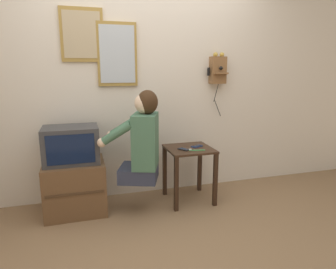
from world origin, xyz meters
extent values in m
plane|color=#846647|center=(0.00, 0.00, 0.00)|extent=(14.00, 14.00, 0.00)
cube|color=beige|center=(0.00, 1.22, 1.27)|extent=(6.80, 0.05, 2.55)
cube|color=#382316|center=(0.36, 0.84, 0.58)|extent=(0.47, 0.47, 0.02)
cube|color=black|center=(0.14, 0.63, 0.28)|extent=(0.04, 0.04, 0.57)
cube|color=black|center=(0.57, 0.63, 0.28)|extent=(0.04, 0.04, 0.57)
cube|color=black|center=(0.14, 1.05, 0.28)|extent=(0.04, 0.04, 0.57)
cube|color=black|center=(0.57, 1.05, 0.28)|extent=(0.04, 0.04, 0.57)
cube|color=#2D3347|center=(-0.21, 0.73, 0.40)|extent=(0.46, 0.44, 0.14)
cube|color=#426B51|center=(-0.15, 0.70, 0.73)|extent=(0.33, 0.41, 0.52)
sphere|color=beige|center=(-0.15, 0.70, 1.09)|extent=(0.20, 0.20, 0.20)
ellipsoid|color=#382314|center=(-0.12, 0.69, 1.10)|extent=(0.26, 0.26, 0.23)
cylinder|color=#426B51|center=(-0.43, 0.65, 0.83)|extent=(0.32, 0.18, 0.23)
cylinder|color=#426B51|center=(-0.32, 0.93, 0.83)|extent=(0.32, 0.18, 0.23)
sphere|color=beige|center=(-0.56, 0.69, 0.75)|extent=(0.09, 0.09, 0.09)
sphere|color=beige|center=(-0.45, 0.98, 0.75)|extent=(0.09, 0.09, 0.09)
cube|color=brown|center=(-0.82, 0.92, 0.26)|extent=(0.58, 0.50, 0.51)
cube|color=#432E1C|center=(-0.82, 0.66, 0.28)|extent=(0.52, 0.01, 0.02)
cube|color=#38383A|center=(-0.83, 0.91, 0.69)|extent=(0.52, 0.36, 0.35)
cube|color=#0C1938|center=(-0.83, 0.73, 0.69)|extent=(0.42, 0.01, 0.28)
cube|color=brown|center=(0.80, 1.14, 1.39)|extent=(0.17, 0.11, 0.30)
cube|color=brown|center=(0.80, 1.06, 1.35)|extent=(0.16, 0.07, 0.03)
sphere|color=#B79338|center=(0.76, 1.13, 1.56)|extent=(0.05, 0.05, 0.05)
sphere|color=#B79338|center=(0.84, 1.13, 1.56)|extent=(0.05, 0.05, 0.05)
cone|color=black|center=(0.80, 1.04, 1.41)|extent=(0.04, 0.05, 0.04)
cylinder|color=black|center=(0.69, 1.14, 1.38)|extent=(0.03, 0.03, 0.09)
cylinder|color=black|center=(0.78, 1.13, 1.14)|extent=(0.04, 0.04, 0.22)
cylinder|color=black|center=(0.81, 1.13, 0.96)|extent=(0.07, 0.06, 0.19)
cube|color=olive|center=(-0.67, 1.19, 1.74)|extent=(0.42, 0.02, 0.52)
cube|color=tan|center=(-0.67, 1.17, 1.74)|extent=(0.36, 0.01, 0.45)
cube|color=olive|center=(-0.33, 1.18, 1.55)|extent=(0.41, 0.03, 0.64)
cube|color=#B2BCC6|center=(-0.33, 1.17, 1.55)|extent=(0.36, 0.01, 0.58)
cube|color=black|center=(0.27, 0.78, 0.59)|extent=(0.12, 0.14, 0.01)
cube|color=black|center=(0.27, 0.78, 0.60)|extent=(0.09, 0.11, 0.00)
cube|color=navy|center=(0.45, 0.86, 0.59)|extent=(0.14, 0.10, 0.01)
cube|color=black|center=(0.45, 0.86, 0.60)|extent=(0.11, 0.09, 0.00)
cylinder|color=#4CBF66|center=(0.39, 0.71, 0.59)|extent=(0.16, 0.05, 0.01)
cube|color=white|center=(0.32, 0.72, 0.60)|extent=(0.03, 0.02, 0.01)
camera|label=1|loc=(-0.73, -2.03, 1.41)|focal=32.00mm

